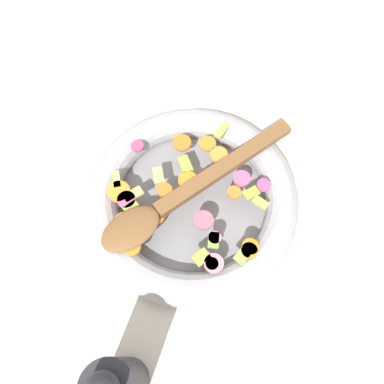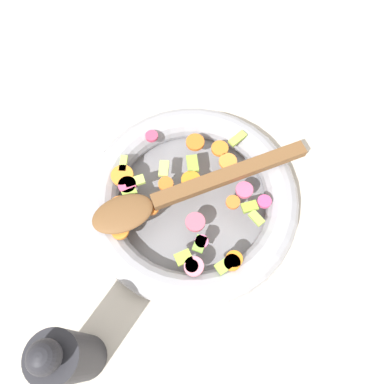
{
  "view_description": "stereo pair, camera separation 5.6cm",
  "coord_description": "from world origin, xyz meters",
  "views": [
    {
      "loc": [
        0.01,
        -0.23,
        0.56
      ],
      "look_at": [
        0.0,
        0.0,
        0.05
      ],
      "focal_mm": 35.0,
      "sensor_mm": 36.0,
      "label": 1
    },
    {
      "loc": [
        0.06,
        -0.22,
        0.56
      ],
      "look_at": [
        0.0,
        0.0,
        0.05
      ],
      "focal_mm": 35.0,
      "sensor_mm": 36.0,
      "label": 2
    }
  ],
  "objects": [
    {
      "name": "ground_plane",
      "position": [
        0.0,
        0.0,
        0.0
      ],
      "size": [
        4.0,
        4.0,
        0.0
      ],
      "primitive_type": "plane",
      "color": "beige"
    },
    {
      "name": "skillet",
      "position": [
        0.0,
        0.0,
        0.02
      ],
      "size": [
        0.33,
        0.33,
        0.05
      ],
      "color": "slate",
      "rests_on": "ground_plane"
    },
    {
      "name": "chopped_vegetables",
      "position": [
        -0.01,
        -0.01,
        0.05
      ],
      "size": [
        0.25,
        0.25,
        0.01
      ],
      "color": "orange",
      "rests_on": "skillet"
    },
    {
      "name": "wooden_spoon",
      "position": [
        -0.02,
        -0.01,
        0.06
      ],
      "size": [
        0.29,
        0.24,
        0.01
      ],
      "color": "brown",
      "rests_on": "chopped_vegetables"
    },
    {
      "name": "pepper_mill",
      "position": [
        -0.08,
        -0.26,
        0.08
      ],
      "size": [
        0.06,
        0.06,
        0.18
      ],
      "color": "#232328",
      "rests_on": "ground_plane"
    }
  ]
}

